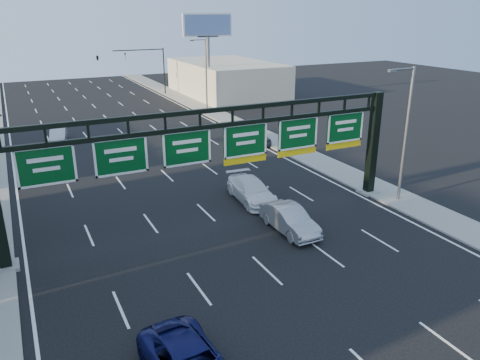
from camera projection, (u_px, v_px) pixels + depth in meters
ground at (288, 290)px, 21.79m from camera, size 160.00×160.00×0.00m
sidewalk_right at (291, 149)px, 43.96m from camera, size 3.00×120.00×0.12m
lane_markings at (159, 168)px, 38.62m from camera, size 21.60×120.00×0.01m
sign_gantry at (220, 151)px, 27.01m from camera, size 24.60×1.20×7.20m
building_right_distant at (226, 79)px, 71.39m from camera, size 12.00×20.00×5.00m
streetlight_near at (405, 128)px, 30.32m from camera, size 2.15×0.22×9.00m
streetlight_far at (205, 71)px, 58.94m from camera, size 2.15×0.22×9.00m
billboard_right at (208, 36)px, 62.84m from camera, size 7.00×0.50×12.00m
traffic_signal_mast at (123, 60)px, 68.59m from camera, size 10.16×0.54×7.00m
car_silver_sedan at (289, 219)px, 27.39m from camera, size 1.63×4.60×1.51m
car_white_wagon at (251, 190)px, 31.86m from camera, size 2.49×5.34×1.51m
car_grey_far at (253, 136)px, 45.61m from camera, size 2.23×4.76×1.58m
car_silver_distant at (58, 135)px, 46.25m from camera, size 2.18×4.37×1.38m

